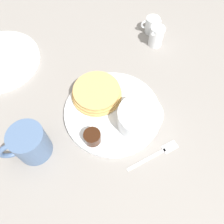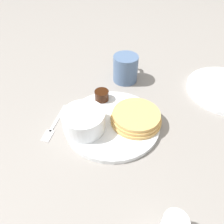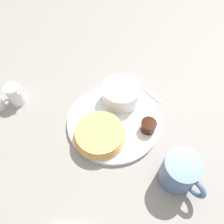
{
  "view_description": "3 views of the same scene",
  "coord_description": "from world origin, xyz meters",
  "px_view_note": "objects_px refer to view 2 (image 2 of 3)",
  "views": [
    {
      "loc": [
        -0.27,
        -0.07,
        0.48
      ],
      "look_at": [
        -0.01,
        -0.0,
        0.02
      ],
      "focal_mm": 35.0,
      "sensor_mm": 36.0,
      "label": 1
    },
    {
      "loc": [
        0.32,
        -0.22,
        0.41
      ],
      "look_at": [
        -0.0,
        -0.0,
        0.04
      ],
      "focal_mm": 35.0,
      "sensor_mm": 36.0,
      "label": 2
    },
    {
      "loc": [
        0.0,
        0.31,
        0.49
      ],
      "look_at": [
        0.0,
        -0.01,
        0.04
      ],
      "focal_mm": 35.0,
      "sensor_mm": 36.0,
      "label": 3
    }
  ],
  "objects_px": {
    "bowl": "(84,120)",
    "plate": "(112,123)",
    "fork": "(53,126)",
    "coffee_mug": "(126,68)"
  },
  "relations": [
    {
      "from": "fork",
      "to": "coffee_mug",
      "type": "bearing_deg",
      "value": 102.62
    },
    {
      "from": "bowl",
      "to": "plate",
      "type": "bearing_deg",
      "value": 74.15
    },
    {
      "from": "bowl",
      "to": "fork",
      "type": "relative_size",
      "value": 0.96
    },
    {
      "from": "bowl",
      "to": "fork",
      "type": "xyz_separation_m",
      "value": [
        -0.06,
        -0.06,
        -0.04
      ]
    },
    {
      "from": "plate",
      "to": "bowl",
      "type": "xyz_separation_m",
      "value": [
        -0.02,
        -0.07,
        0.03
      ]
    },
    {
      "from": "coffee_mug",
      "to": "fork",
      "type": "distance_m",
      "value": 0.29
    },
    {
      "from": "bowl",
      "to": "fork",
      "type": "bearing_deg",
      "value": -134.83
    },
    {
      "from": "bowl",
      "to": "coffee_mug",
      "type": "bearing_deg",
      "value": 119.16
    },
    {
      "from": "bowl",
      "to": "coffee_mug",
      "type": "relative_size",
      "value": 1.08
    },
    {
      "from": "fork",
      "to": "plate",
      "type": "bearing_deg",
      "value": 58.5
    }
  ]
}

